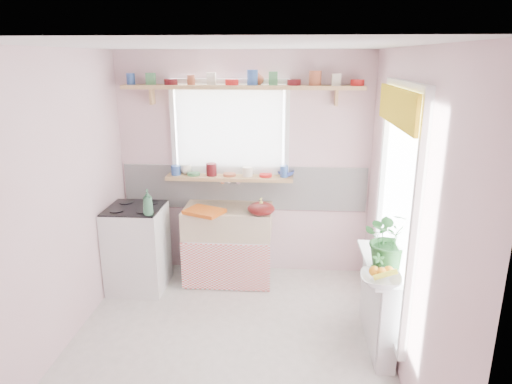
{
  "coord_description": "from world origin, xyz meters",
  "views": [
    {
      "loc": [
        0.5,
        -3.36,
        2.42
      ],
      "look_at": [
        0.21,
        0.55,
        1.26
      ],
      "focal_mm": 32.0,
      "sensor_mm": 36.0,
      "label": 1
    }
  ],
  "objects": [
    {
      "name": "shelf_vase",
      "position": [
        0.15,
        1.53,
        2.22
      ],
      "size": [
        0.19,
        0.19,
        0.15
      ],
      "primitive_type": "imported",
      "rotation": [
        0.0,
        0.0,
        -0.34
      ],
      "color": "#9F4D30",
      "rests_on": "pine_shelf"
    },
    {
      "name": "sill_bowl",
      "position": [
        0.47,
        1.54,
        1.19
      ],
      "size": [
        0.24,
        0.24,
        0.06
      ],
      "primitive_type": "imported",
      "rotation": [
        0.0,
        0.0,
        0.36
      ],
      "color": "#2E4096",
      "rests_on": "windowsill"
    },
    {
      "name": "sink_unit",
      "position": [
        -0.15,
        1.29,
        0.43
      ],
      "size": [
        0.95,
        0.65,
        1.11
      ],
      "color": "white",
      "rests_on": "ground"
    },
    {
      "name": "dish_tray",
      "position": [
        -0.37,
        1.1,
        0.87
      ],
      "size": [
        0.46,
        0.42,
        0.04
      ],
      "primitive_type": "cube",
      "rotation": [
        0.0,
        0.0,
        -0.43
      ],
      "color": "#D15A12",
      "rests_on": "sink_unit"
    },
    {
      "name": "sill_cup",
      "position": [
        -0.65,
        1.54,
        1.21
      ],
      "size": [
        0.18,
        0.18,
        0.11
      ],
      "primitive_type": "imported",
      "rotation": [
        0.0,
        0.0,
        -0.35
      ],
      "color": "silver",
      "rests_on": "windowsill"
    },
    {
      "name": "colander",
      "position": [
        0.22,
        1.1,
        0.91
      ],
      "size": [
        0.29,
        0.29,
        0.13
      ],
      "primitive_type": "ellipsoid",
      "rotation": [
        0.0,
        0.0,
        0.03
      ],
      "color": "#530F0E",
      "rests_on": "sink_unit"
    },
    {
      "name": "sill_crockery",
      "position": [
        -0.17,
        1.48,
        1.22
      ],
      "size": [
        1.35,
        0.11,
        0.12
      ],
      "color": "#3359A5",
      "rests_on": "windowsill"
    },
    {
      "name": "pine_shelf",
      "position": [
        0.0,
        1.47,
        2.12
      ],
      "size": [
        2.52,
        0.24,
        0.04
      ],
      "primitive_type": "cube",
      "color": "tan",
      "rests_on": "room"
    },
    {
      "name": "room",
      "position": [
        0.66,
        0.86,
        1.37
      ],
      "size": [
        3.2,
        3.2,
        3.2
      ],
      "color": "silver",
      "rests_on": "ground"
    },
    {
      "name": "jade_plant",
      "position": [
        1.33,
        0.09,
        1.03
      ],
      "size": [
        0.47,
        0.41,
        0.51
      ],
      "primitive_type": "imported",
      "rotation": [
        0.0,
        0.0,
        0.03
      ],
      "color": "#255E27",
      "rests_on": "radiator_ledge"
    },
    {
      "name": "radiator_ledge",
      "position": [
        1.3,
        0.2,
        0.4
      ],
      "size": [
        0.22,
        0.95,
        0.78
      ],
      "color": "white",
      "rests_on": "ground"
    },
    {
      "name": "windowsill",
      "position": [
        -0.15,
        1.48,
        1.14
      ],
      "size": [
        1.4,
        0.22,
        0.04
      ],
      "primitive_type": "cube",
      "color": "tan",
      "rests_on": "room"
    },
    {
      "name": "fruit",
      "position": [
        1.22,
        -0.19,
        0.87
      ],
      "size": [
        0.2,
        0.14,
        0.1
      ],
      "color": "orange",
      "rests_on": "fruit_bowl"
    },
    {
      "name": "cooker",
      "position": [
        -1.1,
        1.05,
        0.46
      ],
      "size": [
        0.58,
        0.58,
        0.93
      ],
      "color": "white",
      "rests_on": "ground"
    },
    {
      "name": "herb_pot",
      "position": [
        1.21,
        -0.07,
        0.87
      ],
      "size": [
        0.11,
        0.09,
        0.19
      ],
      "primitive_type": "imported",
      "rotation": [
        0.0,
        0.0,
        0.18
      ],
      "color": "#2A6A2B",
      "rests_on": "radiator_ledge"
    },
    {
      "name": "cooker_bottle",
      "position": [
        -0.88,
        0.83,
        1.04
      ],
      "size": [
        0.12,
        0.12,
        0.26
      ],
      "primitive_type": "imported",
      "rotation": [
        0.0,
        0.0,
        0.2
      ],
      "color": "#3A7550",
      "rests_on": "cooker"
    },
    {
      "name": "soap_bottle_sink",
      "position": [
        0.22,
        1.1,
        0.94
      ],
      "size": [
        0.1,
        0.1,
        0.18
      ],
      "primitive_type": "imported",
      "rotation": [
        0.0,
        0.0,
        -0.32
      ],
      "color": "#E9EB68",
      "rests_on": "sink_unit"
    },
    {
      "name": "fruit_bowl",
      "position": [
        1.21,
        -0.2,
        0.81
      ],
      "size": [
        0.34,
        0.34,
        0.08
      ],
      "primitive_type": "imported",
      "rotation": [
        0.0,
        0.0,
        -0.11
      ],
      "color": "silver",
      "rests_on": "radiator_ledge"
    },
    {
      "name": "shelf_crockery",
      "position": [
        -0.04,
        1.47,
        2.19
      ],
      "size": [
        2.47,
        0.11,
        0.12
      ],
      "color": "#3359A5",
      "rests_on": "pine_shelf"
    }
  ]
}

